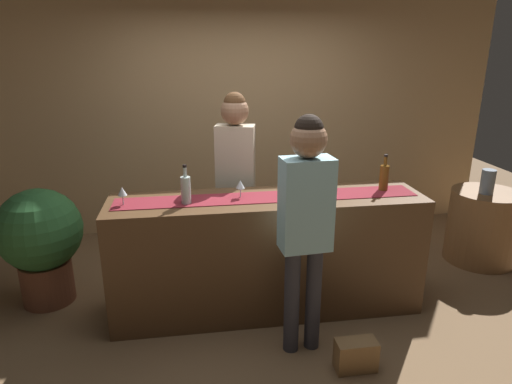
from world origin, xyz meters
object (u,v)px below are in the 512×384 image
Objects in this scene: wine_glass_near_customer at (122,192)px; wine_glass_mid_counter at (240,185)px; wine_bottle_green at (299,180)px; potted_plant_tall at (41,239)px; wine_bottle_clear at (186,189)px; handbag at (356,355)px; bartender at (236,167)px; vase_on_side_table at (488,182)px; wine_bottle_amber at (384,177)px; customer_sipping at (306,212)px; round_side_table at (483,226)px.

wine_glass_near_customer is 1.00× the size of wine_glass_mid_counter.
wine_bottle_green is 0.30× the size of potted_plant_tall.
wine_bottle_clear is 1.68m from handbag.
wine_bottle_green is at bearing 144.58° from bartender.
bartender is 7.27× the size of vase_on_side_table.
vase_on_side_table is at bearing 19.91° from wine_bottle_amber.
wine_bottle_clear is at bearing 68.43° from bartender.
handbag is at bearing -142.92° from vase_on_side_table.
bartender reaches higher than wine_bottle_amber.
customer_sipping is 2.31× the size of round_side_table.
wine_bottle_clear is 2.10× the size of wine_glass_near_customer.
wine_glass_near_customer is 3.54m from round_side_table.
customer_sipping reaches higher than wine_bottle_green.
wine_glass_mid_counter is 0.70m from customer_sipping.
round_side_table is (2.53, 0.52, -0.72)m from wine_glass_mid_counter.
customer_sipping reaches higher than potted_plant_tall.
potted_plant_tall is at bearing -177.73° from round_side_table.
wine_bottle_green is at bearing 7.63° from wine_bottle_clear.
bartender is at bearing 87.82° from wine_glass_mid_counter.
wine_bottle_amber reaches higher than potted_plant_tall.
potted_plant_tall reaches higher than handbag.
potted_plant_tall is (-4.12, -0.13, -0.28)m from vase_on_side_table.
wine_bottle_amber is 0.30× the size of potted_plant_tall.
bartender is (0.44, 0.63, -0.01)m from wine_bottle_clear.
bartender is 1.75m from potted_plant_tall.
wine_bottle_amber is 1.40m from vase_on_side_table.
potted_plant_tall is at bearing 171.50° from wine_bottle_green.
wine_bottle_clear is 1.00× the size of wine_bottle_green.
vase_on_side_table is at bearing 11.04° from wine_glass_mid_counter.
customer_sipping reaches higher than wine_bottle_amber.
wine_glass_mid_counter is 0.08× the size of customer_sipping.
wine_bottle_amber is 0.71m from wine_bottle_green.
customer_sipping reaches higher than wine_bottle_clear.
wine_bottle_amber is 1.28m from bartender.
potted_plant_tall is (-2.01, 0.95, -0.48)m from customer_sipping.
wine_glass_mid_counter is (0.88, 0.04, 0.00)m from wine_glass_near_customer.
bartender is 1.85m from handbag.
handbag is (0.21, -0.92, -0.99)m from wine_bottle_green.
potted_plant_tall is at bearing 152.08° from wine_glass_near_customer.
vase_on_side_table reaches higher than handbag.
wine_glass_near_customer is 0.08× the size of bartender.
wine_bottle_clear is at bearing 144.06° from handbag.
round_side_table is 4.18m from potted_plant_tall.
bartender reaches higher than wine_bottle_clear.
customer_sipping is at bearing -33.20° from wine_bottle_clear.
wine_glass_near_customer is at bearing -177.14° from wine_glass_mid_counter.
wine_bottle_green reaches higher than handbag.
wine_glass_mid_counter reaches higher than vase_on_side_table.
wine_bottle_green is 2.24m from round_side_table.
wine_bottle_green is (-0.71, 0.03, 0.00)m from wine_bottle_amber.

